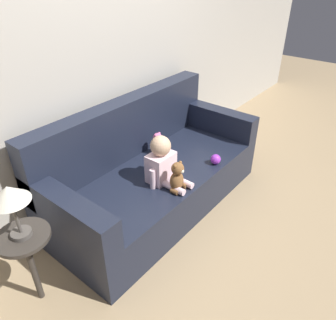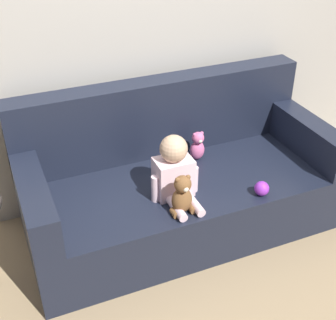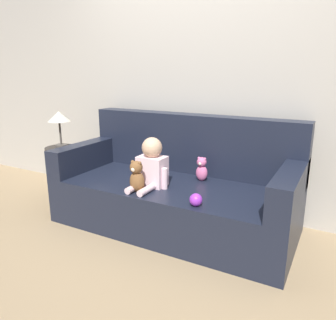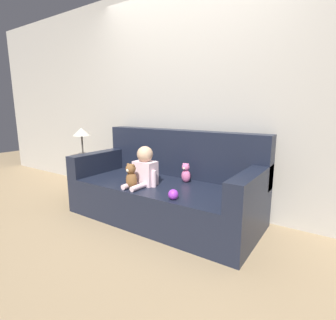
{
  "view_description": "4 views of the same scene",
  "coord_description": "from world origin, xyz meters",
  "px_view_note": "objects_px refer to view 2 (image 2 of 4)",
  "views": [
    {
      "loc": [
        -1.81,
        -1.58,
        1.97
      ],
      "look_at": [
        -0.02,
        -0.14,
        0.53
      ],
      "focal_mm": 35.0,
      "sensor_mm": 36.0,
      "label": 1
    },
    {
      "loc": [
        -1.05,
        -2.27,
        2.11
      ],
      "look_at": [
        -0.09,
        0.0,
        0.55
      ],
      "focal_mm": 50.0,
      "sensor_mm": 36.0,
      "label": 2
    },
    {
      "loc": [
        1.22,
        -2.32,
        1.31
      ],
      "look_at": [
        0.01,
        -0.12,
        0.63
      ],
      "focal_mm": 35.0,
      "sensor_mm": 36.0,
      "label": 3
    },
    {
      "loc": [
        1.55,
        -2.19,
        1.18
      ],
      "look_at": [
        0.06,
        0.0,
        0.65
      ],
      "focal_mm": 28.0,
      "sensor_mm": 36.0,
      "label": 4
    }
  ],
  "objects_px": {
    "couch": "(177,182)",
    "person_baby": "(174,171)",
    "plush_toy_side": "(197,146)",
    "toy_ball": "(262,189)",
    "teddy_bear_brown": "(182,196)"
  },
  "relations": [
    {
      "from": "couch",
      "to": "person_baby",
      "type": "bearing_deg",
      "value": -117.3
    },
    {
      "from": "couch",
      "to": "plush_toy_side",
      "type": "xyz_separation_m",
      "value": [
        0.19,
        0.09,
        0.19
      ]
    },
    {
      "from": "couch",
      "to": "plush_toy_side",
      "type": "height_order",
      "value": "couch"
    },
    {
      "from": "couch",
      "to": "toy_ball",
      "type": "xyz_separation_m",
      "value": [
        0.37,
        -0.44,
        0.13
      ]
    },
    {
      "from": "plush_toy_side",
      "to": "toy_ball",
      "type": "xyz_separation_m",
      "value": [
        0.18,
        -0.52,
        -0.06
      ]
    },
    {
      "from": "couch",
      "to": "person_baby",
      "type": "distance_m",
      "value": 0.36
    },
    {
      "from": "teddy_bear_brown",
      "to": "toy_ball",
      "type": "relative_size",
      "value": 2.77
    },
    {
      "from": "plush_toy_side",
      "to": "teddy_bear_brown",
      "type": "bearing_deg",
      "value": -124.49
    },
    {
      "from": "person_baby",
      "to": "plush_toy_side",
      "type": "relative_size",
      "value": 1.91
    },
    {
      "from": "teddy_bear_brown",
      "to": "plush_toy_side",
      "type": "bearing_deg",
      "value": 55.51
    },
    {
      "from": "person_baby",
      "to": "plush_toy_side",
      "type": "distance_m",
      "value": 0.45
    },
    {
      "from": "teddy_bear_brown",
      "to": "plush_toy_side",
      "type": "height_order",
      "value": "teddy_bear_brown"
    },
    {
      "from": "couch",
      "to": "toy_ball",
      "type": "distance_m",
      "value": 0.59
    },
    {
      "from": "person_baby",
      "to": "teddy_bear_brown",
      "type": "distance_m",
      "value": 0.18
    },
    {
      "from": "person_baby",
      "to": "plush_toy_side",
      "type": "bearing_deg",
      "value": 45.67
    }
  ]
}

